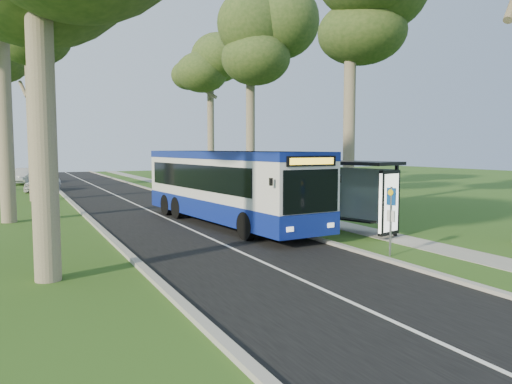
% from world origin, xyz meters
% --- Properties ---
extents(ground, '(120.00, 120.00, 0.00)m').
position_xyz_m(ground, '(0.00, 0.00, 0.00)').
color(ground, '#2E531A').
rests_on(ground, ground).
extents(road, '(7.00, 100.00, 0.02)m').
position_xyz_m(road, '(-3.50, 10.00, 0.01)').
color(road, black).
rests_on(road, ground).
extents(kerb_east, '(0.25, 100.00, 0.12)m').
position_xyz_m(kerb_east, '(0.00, 10.00, 0.06)').
color(kerb_east, '#9E9B93').
rests_on(kerb_east, ground).
extents(kerb_west, '(0.25, 100.00, 0.12)m').
position_xyz_m(kerb_west, '(-7.00, 10.00, 0.06)').
color(kerb_west, '#9E9B93').
rests_on(kerb_west, ground).
extents(centre_line, '(0.12, 100.00, 0.00)m').
position_xyz_m(centre_line, '(-3.50, 10.00, 0.02)').
color(centre_line, white).
rests_on(centre_line, road).
extents(footpath, '(1.50, 100.00, 0.02)m').
position_xyz_m(footpath, '(3.00, 10.00, 0.01)').
color(footpath, gray).
rests_on(footpath, ground).
extents(bus, '(3.78, 12.81, 3.35)m').
position_xyz_m(bus, '(-1.55, 2.90, 1.73)').
color(bus, silver).
rests_on(bus, ground).
extents(bus_stop_sign, '(0.14, 0.31, 2.25)m').
position_xyz_m(bus_stop_sign, '(0.62, -5.61, 1.42)').
color(bus_stop_sign, gray).
rests_on(bus_stop_sign, ground).
extents(bus_shelter, '(2.78, 3.83, 2.96)m').
position_xyz_m(bus_shelter, '(2.32, -2.18, 2.10)').
color(bus_shelter, black).
rests_on(bus_shelter, ground).
extents(litter_bin, '(0.59, 0.59, 1.03)m').
position_xyz_m(litter_bin, '(1.29, 2.48, 0.52)').
color(litter_bin, black).
rests_on(litter_bin, ground).
extents(car_white, '(3.28, 4.65, 1.47)m').
position_xyz_m(car_white, '(-8.14, 25.68, 0.73)').
color(car_white, silver).
rests_on(car_white, ground).
extents(car_silver, '(3.19, 5.03, 1.56)m').
position_xyz_m(car_silver, '(-9.27, 35.60, 0.78)').
color(car_silver, '#B0B3B9').
rests_on(car_silver, ground).
extents(tree_west_c, '(5.20, 5.20, 15.47)m').
position_xyz_m(tree_west_c, '(-9.00, 18.00, 11.46)').
color(tree_west_c, '#7A6B56').
rests_on(tree_west_c, ground).
extents(tree_west_e, '(5.20, 5.20, 16.41)m').
position_xyz_m(tree_west_e, '(-8.50, 38.00, 12.14)').
color(tree_west_e, '#7A6B56').
rests_on(tree_west_e, ground).
extents(tree_east_b, '(5.20, 5.20, 15.89)m').
position_xyz_m(tree_east_b, '(7.50, 6.00, 11.76)').
color(tree_east_b, '#7A6B56').
rests_on(tree_east_b, ground).
extents(tree_east_c, '(5.20, 5.20, 16.74)m').
position_xyz_m(tree_east_c, '(6.80, 18.00, 12.38)').
color(tree_east_c, '#7A6B56').
rests_on(tree_east_c, ground).
extents(tree_east_d, '(5.20, 5.20, 15.83)m').
position_xyz_m(tree_east_d, '(8.00, 30.00, 11.72)').
color(tree_east_d, '#7A6B56').
rests_on(tree_east_d, ground).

